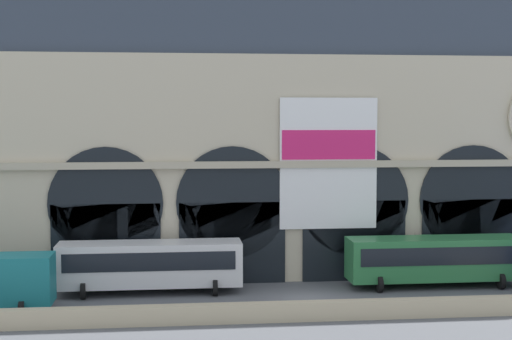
{
  "coord_description": "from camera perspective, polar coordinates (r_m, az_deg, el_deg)",
  "views": [
    {
      "loc": [
        -7.71,
        -42.47,
        10.66
      ],
      "look_at": [
        -2.44,
        5.0,
        7.26
      ],
      "focal_mm": 52.87,
      "sensor_mm": 36.0,
      "label": 1
    }
  ],
  "objects": [
    {
      "name": "bus_mideast",
      "position": [
        48.77,
        13.38,
        -6.53
      ],
      "size": [
        11.0,
        3.25,
        3.1
      ],
      "color": "#2D7A42",
      "rests_on": "ground"
    },
    {
      "name": "bus_midwest",
      "position": [
        46.18,
        -8.01,
        -7.06
      ],
      "size": [
        11.0,
        3.25,
        3.1
      ],
      "color": "white",
      "rests_on": "ground"
    },
    {
      "name": "quay_parapet_wall",
      "position": [
        40.31,
        4.99,
        -10.55
      ],
      "size": [
        90.0,
        0.7,
        1.0
      ],
      "primitive_type": "cube",
      "color": "#BCAD8C",
      "rests_on": "ground"
    },
    {
      "name": "station_building",
      "position": [
        50.95,
        2.42,
        2.63
      ],
      "size": [
        41.21,
        6.13,
        19.33
      ],
      "color": "beige",
      "rests_on": "ground"
    },
    {
      "name": "ground_plane",
      "position": [
        44.46,
        3.9,
        -9.81
      ],
      "size": [
        200.0,
        200.0,
        0.0
      ],
      "primitive_type": "plane",
      "color": "#54565B"
    }
  ]
}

